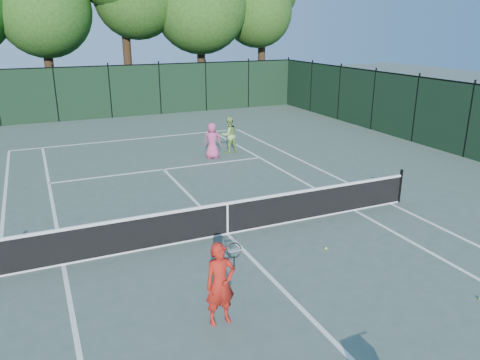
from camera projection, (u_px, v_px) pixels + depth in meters
name	position (u px, v px, depth m)	size (l,w,h in m)	color
ground	(227.00, 234.00, 12.40)	(90.00, 90.00, 0.00)	#4C5C51
sideline_doubles_right	(390.00, 203.00, 14.52)	(0.10, 23.77, 0.01)	white
sideline_singles_left	(63.00, 265.00, 10.81)	(0.10, 23.77, 0.01)	white
sideline_singles_right	(354.00, 210.00, 13.99)	(0.10, 23.77, 0.01)	white
baseline_far	(134.00, 139.00, 22.70)	(10.97, 0.10, 0.01)	white
service_line_far	(164.00, 169.00, 17.95)	(8.23, 0.10, 0.01)	white
center_service_line	(227.00, 234.00, 12.40)	(0.10, 12.80, 0.01)	white
tennis_net	(227.00, 217.00, 12.25)	(11.69, 0.09, 1.06)	black
fence_far	(110.00, 92.00, 27.53)	(24.00, 0.05, 3.00)	black
coach	(220.00, 284.00, 8.49)	(0.89, 0.62, 1.60)	red
player_pink	(212.00, 141.00, 19.25)	(0.85, 0.71, 1.49)	#CA477F
player_green	(229.00, 135.00, 20.12)	(0.83, 0.69, 1.55)	#96C261
loose_ball_near_cart	(480.00, 299.00, 9.41)	(0.07, 0.07, 0.07)	#B9D92C
loose_ball_midcourt	(326.00, 248.00, 11.53)	(0.07, 0.07, 0.07)	#EBF532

